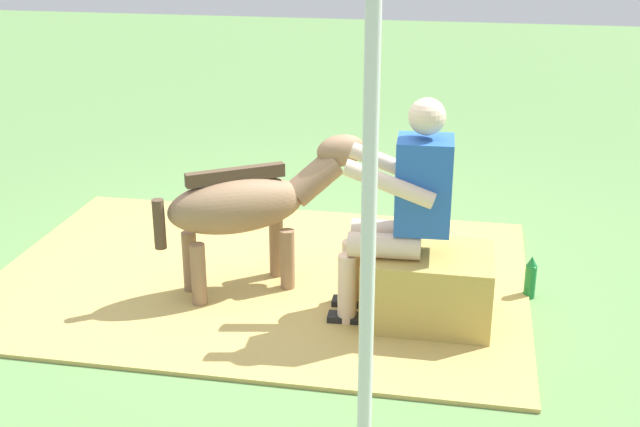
{
  "coord_description": "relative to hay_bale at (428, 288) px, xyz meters",
  "views": [
    {
      "loc": [
        -1.07,
        4.67,
        2.3
      ],
      "look_at": [
        -0.23,
        0.17,
        0.55
      ],
      "focal_mm": 46.81,
      "sensor_mm": 36.0,
      "label": 1
    }
  ],
  "objects": [
    {
      "name": "person_seated",
      "position": [
        0.16,
        0.0,
        0.5
      ],
      "size": [
        0.67,
        0.43,
        1.31
      ],
      "color": "beige",
      "rests_on": "ground"
    },
    {
      "name": "hay_bale",
      "position": [
        0.0,
        0.0,
        0.0
      ],
      "size": [
        0.72,
        0.54,
        0.43
      ],
      "primitive_type": "cube",
      "color": "tan",
      "rests_on": "ground"
    },
    {
      "name": "pony_standing",
      "position": [
        1.09,
        -0.22,
        0.35
      ],
      "size": [
        1.18,
        0.89,
        0.93
      ],
      "color": "#8C6B4C",
      "rests_on": "ground"
    },
    {
      "name": "soda_bottle",
      "position": [
        -0.6,
        -0.43,
        -0.08
      ],
      "size": [
        0.07,
        0.07,
        0.27
      ],
      "color": "#197233",
      "rests_on": "ground"
    },
    {
      "name": "ground_plane",
      "position": [
        0.89,
        -0.36,
        -0.22
      ],
      "size": [
        24.0,
        24.0,
        0.0
      ],
      "primitive_type": "plane",
      "color": "#608C4C"
    },
    {
      "name": "tent_pole_left",
      "position": [
        0.18,
        1.38,
        0.95
      ],
      "size": [
        0.06,
        0.06,
        2.33
      ],
      "primitive_type": "cylinder",
      "color": "silver",
      "rests_on": "ground"
    },
    {
      "name": "hay_patch",
      "position": [
        1.08,
        -0.38,
        -0.2
      ],
      "size": [
        3.36,
        2.41,
        0.02
      ],
      "primitive_type": "cube",
      "color": "tan",
      "rests_on": "ground"
    }
  ]
}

